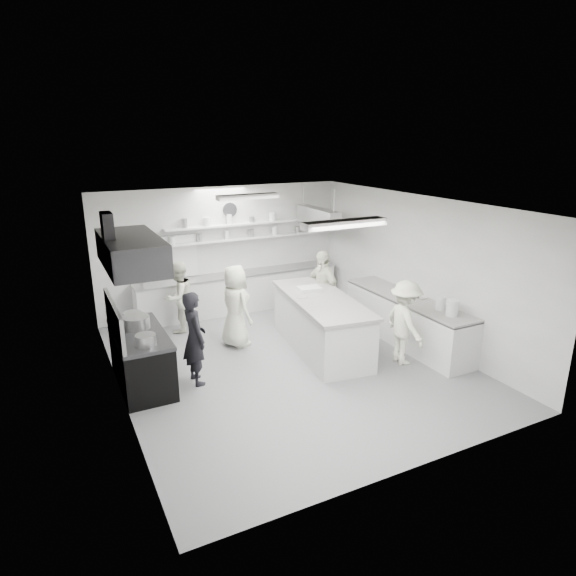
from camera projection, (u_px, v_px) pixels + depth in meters
name	position (u px, v px, depth m)	size (l,w,h in m)	color
floor	(288.00, 363.00, 9.36)	(6.00, 7.00, 0.02)	slate
ceiling	(288.00, 204.00, 8.47)	(6.00, 7.00, 0.02)	white
wall_back	(223.00, 249.00, 11.90)	(6.00, 0.04, 3.00)	silver
wall_front	(418.00, 364.00, 5.93)	(6.00, 0.04, 3.00)	silver
wall_left	(114.00, 313.00, 7.63)	(0.04, 7.00, 3.00)	silver
wall_right	(417.00, 268.00, 10.20)	(0.04, 7.00, 3.00)	silver
stove	(142.00, 360.00, 8.45)	(0.80, 1.80, 0.90)	black
exhaust_hood	(131.00, 252.00, 7.89)	(0.85, 2.00, 0.50)	#343337
back_counter	(240.00, 292.00, 12.08)	(5.00, 0.60, 0.92)	silver
shelf_lower	(251.00, 238.00, 12.02)	(4.20, 0.26, 0.04)	silver
shelf_upper	(251.00, 223.00, 11.91)	(4.20, 0.26, 0.04)	silver
pass_through_window	(169.00, 257.00, 11.34)	(1.30, 0.04, 1.00)	black
wall_clock	(230.00, 210.00, 11.67)	(0.32, 0.32, 0.05)	silver
right_counter	(407.00, 321.00, 10.19)	(0.74, 3.30, 0.94)	silver
pot_rack	(318.00, 217.00, 11.59)	(0.30, 1.60, 0.40)	#9D9E9F
light_fixture_front	(345.00, 224.00, 6.95)	(1.30, 0.25, 0.10)	silver
light_fixture_rear	(248.00, 197.00, 10.03)	(1.30, 0.25, 0.10)	silver
prep_island	(321.00, 324.00, 9.85)	(1.05, 2.81, 1.04)	silver
stove_pot	(136.00, 324.00, 8.44)	(0.45, 0.45, 0.27)	#9D9E9F
cook_stove	(194.00, 338.00, 8.41)	(0.60, 0.40, 1.65)	black
cook_back	(179.00, 297.00, 10.68)	(0.76, 0.59, 1.55)	silver
cook_island_left	(235.00, 306.00, 9.94)	(0.82, 0.54, 1.69)	silver
cook_island_right	(322.00, 290.00, 10.82)	(1.04, 0.43, 1.77)	silver
cook_right	(405.00, 323.00, 9.16)	(1.04, 0.60, 1.61)	silver
bowl_island_a	(302.00, 298.00, 9.75)	(0.23, 0.23, 0.06)	#9D9E9F
bowl_island_b	(317.00, 287.00, 10.40)	(0.17, 0.17, 0.05)	silver
bowl_right	(421.00, 298.00, 10.01)	(0.23, 0.23, 0.06)	silver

